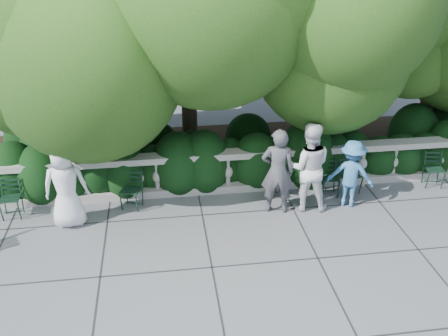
{
  "coord_description": "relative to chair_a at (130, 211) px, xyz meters",
  "views": [
    {
      "loc": [
        -1.27,
        -8.26,
        5.72
      ],
      "look_at": [
        0.0,
        1.0,
        1.0
      ],
      "focal_mm": 40.0,
      "sensor_mm": 36.0,
      "label": 1
    }
  ],
  "objects": [
    {
      "name": "chair_f",
      "position": [
        7.03,
        0.04,
        0.0
      ],
      "size": [
        0.51,
        0.55,
        0.84
      ],
      "primitive_type": null,
      "rotation": [
        0.0,
        0.0,
        -0.16
      ],
      "color": "black",
      "rests_on": "ground"
    },
    {
      "name": "chair_c",
      "position": [
        3.28,
        0.01,
        0.0
      ],
      "size": [
        0.59,
        0.61,
        0.84
      ],
      "primitive_type": null,
      "rotation": [
        0.0,
        0.0,
        -0.4
      ],
      "color": "black",
      "rests_on": "ground"
    },
    {
      "name": "chair_d",
      "position": [
        4.47,
        -0.06,
        0.0
      ],
      "size": [
        0.46,
        0.5,
        0.84
      ],
      "primitive_type": null,
      "rotation": [
        0.0,
        0.0,
        -0.04
      ],
      "color": "black",
      "rests_on": "ground"
    },
    {
      "name": "tree_canopy",
      "position": [
        2.72,
        2.01,
        3.96
      ],
      "size": [
        15.04,
        6.52,
        6.78
      ],
      "color": "#3F3023",
      "rests_on": "ground"
    },
    {
      "name": "chair_a",
      "position": [
        0.0,
        0.0,
        0.0
      ],
      "size": [
        0.58,
        0.6,
        0.84
      ],
      "primitive_type": null,
      "rotation": [
        0.0,
        0.0,
        -0.36
      ],
      "color": "black",
      "rests_on": "ground"
    },
    {
      "name": "person_businessman",
      "position": [
        -1.2,
        -0.33,
        0.91
      ],
      "size": [
        0.9,
        0.6,
        1.81
      ],
      "primitive_type": "imported",
      "rotation": [
        0.0,
        0.0,
        3.17
      ],
      "color": "white",
      "rests_on": "ground"
    },
    {
      "name": "chair_e",
      "position": [
        5.04,
        -0.0,
        0.0
      ],
      "size": [
        0.56,
        0.58,
        0.84
      ],
      "primitive_type": null,
      "rotation": [
        0.0,
        0.0,
        0.28
      ],
      "color": "black",
      "rests_on": "ground"
    },
    {
      "name": "person_casual_man",
      "position": [
        3.81,
        -0.34,
        0.99
      ],
      "size": [
        1.09,
        0.92,
        1.98
      ],
      "primitive_type": "imported",
      "rotation": [
        0.0,
        0.0,
        2.95
      ],
      "color": "silver",
      "rests_on": "ground"
    },
    {
      "name": "ground",
      "position": [
        2.03,
        -1.18,
        0.0
      ],
      "size": [
        90.0,
        90.0,
        0.0
      ],
      "primitive_type": "plane",
      "color": "#55575D",
      "rests_on": "ground"
    },
    {
      "name": "balustrade",
      "position": [
        2.03,
        0.62,
        0.49
      ],
      "size": [
        12.0,
        0.44,
        1.0
      ],
      "color": "#9E998E",
      "rests_on": "ground"
    },
    {
      "name": "chair_b",
      "position": [
        -2.45,
        -0.03,
        0.0
      ],
      "size": [
        0.45,
        0.49,
        0.84
      ],
      "primitive_type": null,
      "rotation": [
        0.0,
        0.0,
        0.02
      ],
      "color": "black",
      "rests_on": "ground"
    },
    {
      "name": "shrub_hedge",
      "position": [
        2.03,
        1.82,
        0.0
      ],
      "size": [
        15.0,
        2.6,
        1.7
      ],
      "primitive_type": null,
      "color": "black",
      "rests_on": "ground"
    },
    {
      "name": "person_woman_grey",
      "position": [
        3.14,
        -0.4,
        0.95
      ],
      "size": [
        0.78,
        0.59,
        1.91
      ],
      "primitive_type": "imported",
      "rotation": [
        0.0,
        0.0,
        2.93
      ],
      "color": "#424348",
      "rests_on": "ground"
    },
    {
      "name": "person_older_blue",
      "position": [
        4.77,
        -0.36,
        0.77
      ],
      "size": [
        1.13,
        0.92,
        1.53
      ],
      "primitive_type": "imported",
      "rotation": [
        0.0,
        0.0,
        2.73
      ],
      "color": "teal",
      "rests_on": "ground"
    }
  ]
}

